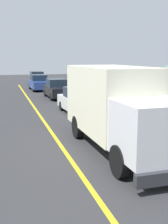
# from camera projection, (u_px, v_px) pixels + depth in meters

# --- Properties ---
(centre_line_yellow) EXTENTS (0.16, 56.00, 0.01)m
(centre_line_yellow) POSITION_uv_depth(u_px,v_px,m) (64.00, 151.00, 11.18)
(centre_line_yellow) COLOR gold
(centre_line_yellow) RESTS_ON ground
(box_truck) EXTENTS (2.55, 7.23, 3.20)m
(box_truck) POSITION_uv_depth(u_px,v_px,m) (118.00, 105.00, 11.12)
(box_truck) COLOR #F2EDCC
(box_truck) RESTS_ON ground
(parked_car_near) EXTENTS (2.01, 4.48, 1.67)m
(parked_car_near) POSITION_uv_depth(u_px,v_px,m) (79.00, 101.00, 18.42)
(parked_car_near) COLOR silver
(parked_car_near) RESTS_ON ground
(parked_car_mid) EXTENTS (1.94, 4.46, 1.67)m
(parked_car_mid) POSITION_uv_depth(u_px,v_px,m) (57.00, 89.00, 25.48)
(parked_car_mid) COLOR black
(parked_car_mid) RESTS_ON ground
(parked_car_far) EXTENTS (1.97, 4.47, 1.67)m
(parked_car_far) POSITION_uv_depth(u_px,v_px,m) (39.00, 83.00, 31.48)
(parked_car_far) COLOR #2D4793
(parked_car_far) RESTS_ON ground
(parked_car_furthest) EXTENTS (2.00, 4.48, 1.67)m
(parked_car_furthest) POSITION_uv_depth(u_px,v_px,m) (37.00, 78.00, 38.50)
(parked_car_furthest) COLOR #4C564C
(parked_car_furthest) RESTS_ON ground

